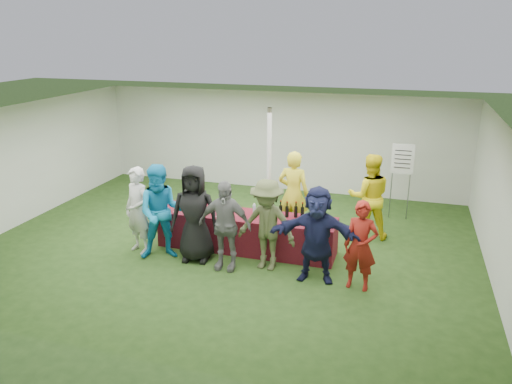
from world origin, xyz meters
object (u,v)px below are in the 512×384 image
(customer_1, at_px, (162,212))
(customer_5, at_px, (317,234))
(serving_table, at_px, (247,232))
(staff_back, at_px, (369,196))
(customer_2, at_px, (195,214))
(customer_6, at_px, (361,246))
(customer_3, at_px, (225,225))
(wine_list_sign, at_px, (402,165))
(staff_pourer, at_px, (293,194))
(customer_0, at_px, (138,210))
(customer_4, at_px, (267,225))
(dump_bucket, at_px, (324,223))

(customer_1, height_order, customer_5, customer_1)
(serving_table, bearing_deg, staff_back, 30.92)
(customer_2, bearing_deg, customer_6, -12.08)
(customer_3, bearing_deg, customer_1, 174.65)
(serving_table, xyz_separation_m, wine_list_sign, (2.88, 2.72, 0.94))
(staff_pourer, relative_size, staff_back, 1.02)
(staff_back, height_order, customer_0, staff_back)
(customer_3, bearing_deg, staff_pourer, 64.58)
(wine_list_sign, xyz_separation_m, staff_back, (-0.60, -1.36, -0.39))
(staff_back, distance_m, customer_1, 4.32)
(customer_5, bearing_deg, customer_1, 175.76)
(staff_back, distance_m, customer_6, 2.31)
(serving_table, height_order, staff_back, staff_back)
(customer_2, bearing_deg, customer_3, -23.24)
(serving_table, height_order, customer_4, customer_4)
(staff_back, bearing_deg, customer_4, 38.89)
(dump_bucket, distance_m, staff_back, 1.73)
(dump_bucket, height_order, customer_0, customer_0)
(dump_bucket, relative_size, customer_3, 0.16)
(customer_1, bearing_deg, dump_bucket, -13.08)
(customer_0, xyz_separation_m, customer_4, (2.64, 0.03, -0.01))
(customer_0, relative_size, customer_3, 1.02)
(customer_1, bearing_deg, customer_6, -26.09)
(dump_bucket, relative_size, staff_back, 0.14)
(dump_bucket, height_order, customer_5, customer_5)
(staff_pourer, height_order, customer_1, customer_1)
(serving_table, distance_m, customer_3, 1.03)
(customer_2, distance_m, customer_5, 2.38)
(dump_bucket, bearing_deg, customer_3, -158.40)
(staff_pourer, xyz_separation_m, customer_5, (0.86, -1.89, -0.07))
(wine_list_sign, relative_size, customer_3, 1.05)
(wine_list_sign, height_order, customer_3, wine_list_sign)
(dump_bucket, relative_size, customer_5, 0.15)
(customer_0, relative_size, customer_5, 1.01)
(customer_0, relative_size, customer_2, 0.93)
(serving_table, xyz_separation_m, staff_pourer, (0.72, 1.03, 0.56))
(customer_4, bearing_deg, customer_1, -168.78)
(serving_table, bearing_deg, dump_bucket, -7.84)
(customer_1, xyz_separation_m, customer_5, (3.02, -0.04, -0.07))
(wine_list_sign, distance_m, customer_6, 3.74)
(staff_back, xyz_separation_m, customer_2, (-3.08, -2.08, 0.02))
(dump_bucket, relative_size, customer_0, 0.15)
(wine_list_sign, xyz_separation_m, customer_6, (-0.54, -3.66, -0.53))
(staff_back, relative_size, customer_3, 1.08)
(serving_table, bearing_deg, customer_0, -160.52)
(customer_2, height_order, customer_3, customer_2)
(staff_back, bearing_deg, serving_table, 18.80)
(customer_2, height_order, customer_6, customer_2)
(customer_1, height_order, customer_3, customer_1)
(customer_1, bearing_deg, staff_pourer, 16.27)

